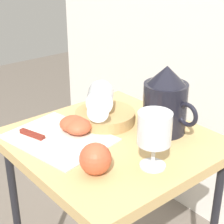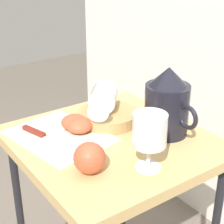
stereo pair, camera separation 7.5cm
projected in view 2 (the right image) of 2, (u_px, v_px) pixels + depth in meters
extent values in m
cube|color=tan|center=(112.00, 143.00, 1.03)|extent=(0.53, 0.50, 0.03)
cylinder|color=black|center=(123.00, 183.00, 1.45)|extent=(0.02, 0.02, 0.67)
cube|color=silver|center=(60.00, 136.00, 1.03)|extent=(0.31, 0.26, 0.00)
cylinder|color=tan|center=(108.00, 117.00, 1.11)|extent=(0.18, 0.18, 0.03)
cylinder|color=black|center=(167.00, 110.00, 1.03)|extent=(0.12, 0.12, 0.14)
cylinder|color=#B23819|center=(166.00, 119.00, 1.04)|extent=(0.11, 0.11, 0.08)
cone|color=black|center=(169.00, 76.00, 0.99)|extent=(0.10, 0.10, 0.05)
torus|color=black|center=(188.00, 117.00, 0.96)|extent=(0.07, 0.01, 0.07)
cylinder|color=silver|center=(148.00, 167.00, 0.89)|extent=(0.06, 0.06, 0.00)
cylinder|color=silver|center=(148.00, 156.00, 0.88)|extent=(0.01, 0.01, 0.06)
cylinder|color=silver|center=(150.00, 130.00, 0.85)|extent=(0.08, 0.08, 0.08)
cylinder|color=#B23819|center=(149.00, 137.00, 0.85)|extent=(0.07, 0.07, 0.04)
cylinder|color=silver|center=(104.00, 97.00, 1.10)|extent=(0.12, 0.12, 0.08)
cylinder|color=silver|center=(100.00, 107.00, 1.04)|extent=(0.05, 0.05, 0.01)
cylinder|color=silver|center=(98.00, 112.00, 1.01)|extent=(0.04, 0.05, 0.06)
ellipsoid|color=#C15133|center=(79.00, 125.00, 1.04)|extent=(0.08, 0.08, 0.04)
ellipsoid|color=#C15133|center=(74.00, 122.00, 1.06)|extent=(0.08, 0.08, 0.04)
sphere|color=#C15133|center=(89.00, 158.00, 0.86)|extent=(0.08, 0.08, 0.08)
cube|color=silver|center=(64.00, 146.00, 0.98)|extent=(0.15, 0.06, 0.00)
cube|color=maroon|center=(34.00, 131.00, 1.04)|extent=(0.09, 0.04, 0.01)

